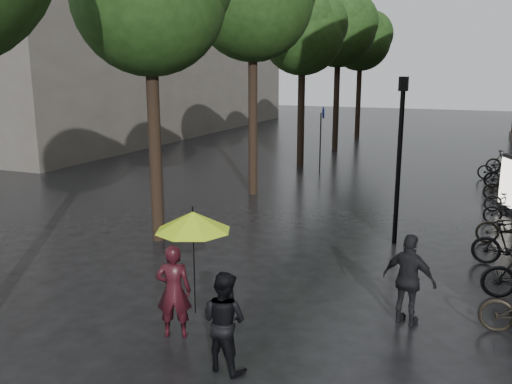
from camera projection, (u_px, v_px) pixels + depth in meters
The scene contains 10 objects.
bg_building at pixel (101, 32), 38.55m from camera, with size 16.00×30.00×14.00m, color #47423D.
street_trees at pixel (280, 20), 21.07m from camera, with size 4.33×34.03×8.91m.
person_burgundy at pixel (174, 291), 9.10m from camera, with size 0.60×0.39×1.64m, color black.
person_black at pixel (224, 321), 8.10m from camera, with size 0.76×0.59×1.56m, color black.
lime_umbrella at pixel (193, 221), 8.42m from camera, with size 1.21×1.21×1.78m.
pedestrian_walking at pixel (409, 280), 9.55m from camera, with size 0.97×0.41×1.66m, color black.
parked_bicycles at pixel (511, 206), 16.08m from camera, with size 2.11×16.85×1.05m.
ad_lightbox at pixel (512, 184), 17.05m from camera, with size 0.28×1.20×1.81m.
lamp_post at pixel (400, 145), 13.65m from camera, with size 0.22×0.22×4.28m.
cycle_sign at pixel (322, 129), 23.98m from camera, with size 0.15×0.51×2.83m.
Camera 1 is at (3.63, -4.78, 4.47)m, focal length 38.00 mm.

